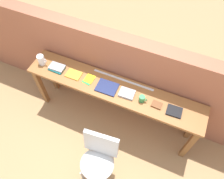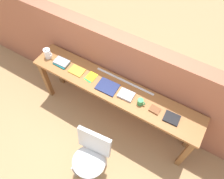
{
  "view_description": "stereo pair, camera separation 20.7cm",
  "coord_description": "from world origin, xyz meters",
  "px_view_note": "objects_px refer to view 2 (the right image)",
  "views": [
    {
      "loc": [
        0.65,
        -1.23,
        3.29
      ],
      "look_at": [
        0.0,
        0.25,
        0.9
      ],
      "focal_mm": 35.0,
      "sensor_mm": 36.0,
      "label": 1
    },
    {
      "loc": [
        0.83,
        -1.14,
        3.29
      ],
      "look_at": [
        0.0,
        0.25,
        0.9
      ],
      "focal_mm": 35.0,
      "sensor_mm": 36.0,
      "label": 2
    }
  ],
  "objects_px": {
    "chair_white_moulded": "(91,155)",
    "pamphlet_pile_colourful": "(91,77)",
    "book_repair_rightmost": "(172,118)",
    "book_stack_leftmost": "(62,63)",
    "book_open_centre": "(107,87)",
    "mug": "(140,102)",
    "magazine_cycling": "(77,71)",
    "pitcher_white": "(48,53)",
    "leather_journal_brown": "(155,110)"
  },
  "relations": [
    {
      "from": "chair_white_moulded",
      "to": "pitcher_white",
      "type": "xyz_separation_m",
      "value": [
        -1.27,
        0.82,
        0.43
      ]
    },
    {
      "from": "pitcher_white",
      "to": "book_open_centre",
      "type": "bearing_deg",
      "value": -1.0
    },
    {
      "from": "pamphlet_pile_colourful",
      "to": "leather_journal_brown",
      "type": "height_order",
      "value": "leather_journal_brown"
    },
    {
      "from": "pitcher_white",
      "to": "leather_journal_brown",
      "type": "distance_m",
      "value": 1.73
    },
    {
      "from": "chair_white_moulded",
      "to": "leather_journal_brown",
      "type": "xyz_separation_m",
      "value": [
        0.46,
        0.8,
        0.37
      ]
    },
    {
      "from": "chair_white_moulded",
      "to": "book_repair_rightmost",
      "type": "relative_size",
      "value": 4.69
    },
    {
      "from": "chair_white_moulded",
      "to": "mug",
      "type": "height_order",
      "value": "mug"
    },
    {
      "from": "book_stack_leftmost",
      "to": "book_open_centre",
      "type": "height_order",
      "value": "book_stack_leftmost"
    },
    {
      "from": "leather_journal_brown",
      "to": "mug",
      "type": "bearing_deg",
      "value": -174.35
    },
    {
      "from": "magazine_cycling",
      "to": "book_open_centre",
      "type": "height_order",
      "value": "book_open_centre"
    },
    {
      "from": "pamphlet_pile_colourful",
      "to": "chair_white_moulded",
      "type": "bearing_deg",
      "value": -57.6
    },
    {
      "from": "book_stack_leftmost",
      "to": "chair_white_moulded",
      "type": "bearing_deg",
      "value": -38.49
    },
    {
      "from": "chair_white_moulded",
      "to": "book_open_centre",
      "type": "relative_size",
      "value": 3.17
    },
    {
      "from": "chair_white_moulded",
      "to": "book_stack_leftmost",
      "type": "xyz_separation_m",
      "value": [
        -1.02,
        0.81,
        0.38
      ]
    },
    {
      "from": "book_repair_rightmost",
      "to": "book_stack_leftmost",
      "type": "bearing_deg",
      "value": 176.73
    },
    {
      "from": "book_stack_leftmost",
      "to": "magazine_cycling",
      "type": "distance_m",
      "value": 0.27
    },
    {
      "from": "pamphlet_pile_colourful",
      "to": "pitcher_white",
      "type": "bearing_deg",
      "value": -179.45
    },
    {
      "from": "magazine_cycling",
      "to": "book_open_centre",
      "type": "relative_size",
      "value": 0.75
    },
    {
      "from": "pamphlet_pile_colourful",
      "to": "book_open_centre",
      "type": "bearing_deg",
      "value": -5.02
    },
    {
      "from": "book_stack_leftmost",
      "to": "book_repair_rightmost",
      "type": "height_order",
      "value": "book_stack_leftmost"
    },
    {
      "from": "pamphlet_pile_colourful",
      "to": "mug",
      "type": "bearing_deg",
      "value": -2.18
    },
    {
      "from": "book_stack_leftmost",
      "to": "book_open_centre",
      "type": "bearing_deg",
      "value": -1.11
    },
    {
      "from": "pamphlet_pile_colourful",
      "to": "mug",
      "type": "relative_size",
      "value": 1.65
    },
    {
      "from": "chair_white_moulded",
      "to": "pamphlet_pile_colourful",
      "type": "height_order",
      "value": "chair_white_moulded"
    },
    {
      "from": "book_stack_leftmost",
      "to": "magazine_cycling",
      "type": "height_order",
      "value": "book_stack_leftmost"
    },
    {
      "from": "chair_white_moulded",
      "to": "magazine_cycling",
      "type": "xyz_separation_m",
      "value": [
        -0.75,
        0.81,
        0.36
      ]
    },
    {
      "from": "mug",
      "to": "book_stack_leftmost",
      "type": "bearing_deg",
      "value": 179.12
    },
    {
      "from": "book_repair_rightmost",
      "to": "pitcher_white",
      "type": "bearing_deg",
      "value": 176.69
    },
    {
      "from": "pamphlet_pile_colourful",
      "to": "book_repair_rightmost",
      "type": "xyz_separation_m",
      "value": [
        1.2,
        -0.02,
        0.01
      ]
    },
    {
      "from": "book_open_centre",
      "to": "mug",
      "type": "bearing_deg",
      "value": -2.08
    },
    {
      "from": "leather_journal_brown",
      "to": "book_open_centre",
      "type": "bearing_deg",
      "value": -176.85
    },
    {
      "from": "magazine_cycling",
      "to": "book_open_centre",
      "type": "xyz_separation_m",
      "value": [
        0.52,
        -0.02,
        0.0
      ]
    },
    {
      "from": "chair_white_moulded",
      "to": "book_open_centre",
      "type": "xyz_separation_m",
      "value": [
        -0.23,
        0.8,
        0.36
      ]
    },
    {
      "from": "book_open_centre",
      "to": "chair_white_moulded",
      "type": "bearing_deg",
      "value": -75.17
    },
    {
      "from": "pitcher_white",
      "to": "leather_journal_brown",
      "type": "bearing_deg",
      "value": -0.4
    },
    {
      "from": "chair_white_moulded",
      "to": "leather_journal_brown",
      "type": "bearing_deg",
      "value": 60.39
    },
    {
      "from": "leather_journal_brown",
      "to": "chair_white_moulded",
      "type": "bearing_deg",
      "value": -116.95
    },
    {
      "from": "chair_white_moulded",
      "to": "leather_journal_brown",
      "type": "height_order",
      "value": "leather_journal_brown"
    },
    {
      "from": "magazine_cycling",
      "to": "leather_journal_brown",
      "type": "distance_m",
      "value": 1.21
    },
    {
      "from": "pitcher_white",
      "to": "pamphlet_pile_colourful",
      "type": "distance_m",
      "value": 0.75
    },
    {
      "from": "book_stack_leftmost",
      "to": "pamphlet_pile_colourful",
      "type": "height_order",
      "value": "book_stack_leftmost"
    },
    {
      "from": "book_stack_leftmost",
      "to": "pamphlet_pile_colourful",
      "type": "xyz_separation_m",
      "value": [
        0.5,
        0.01,
        -0.02
      ]
    },
    {
      "from": "book_open_centre",
      "to": "book_repair_rightmost",
      "type": "bearing_deg",
      "value": -1.29
    },
    {
      "from": "mug",
      "to": "magazine_cycling",
      "type": "bearing_deg",
      "value": 178.88
    },
    {
      "from": "chair_white_moulded",
      "to": "pitcher_white",
      "type": "height_order",
      "value": "pitcher_white"
    },
    {
      "from": "leather_journal_brown",
      "to": "book_repair_rightmost",
      "type": "distance_m",
      "value": 0.23
    },
    {
      "from": "magazine_cycling",
      "to": "book_repair_rightmost",
      "type": "bearing_deg",
      "value": -1.03
    },
    {
      "from": "chair_white_moulded",
      "to": "mug",
      "type": "relative_size",
      "value": 8.1
    },
    {
      "from": "pamphlet_pile_colourful",
      "to": "book_open_centre",
      "type": "height_order",
      "value": "book_open_centre"
    },
    {
      "from": "magazine_cycling",
      "to": "mug",
      "type": "height_order",
      "value": "mug"
    }
  ]
}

